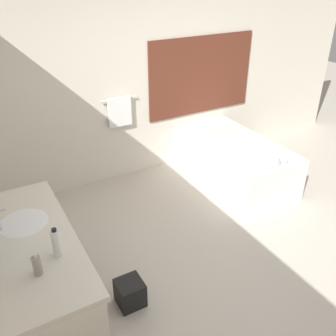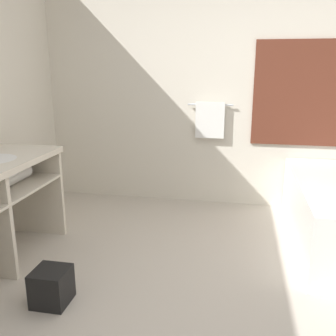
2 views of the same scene
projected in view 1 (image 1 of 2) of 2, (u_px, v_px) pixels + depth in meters
ground_plane at (234, 259)px, 3.90m from camera, size 16.00×16.00×0.00m
wall_back_with_blinds at (139, 79)px, 4.95m from camera, size 7.40×0.13×2.70m
vanity_counter at (35, 259)px, 2.99m from camera, size 0.65×1.64×0.86m
bathtub at (234, 159)px, 5.17m from camera, size 0.91×1.75×0.70m
water_bottle_1 at (56, 243)px, 2.66m from camera, size 0.06×0.06×0.23m
soap_dispenser at (37, 265)px, 2.51m from camera, size 0.06×0.06×0.18m
waste_bin at (130, 293)px, 3.35m from camera, size 0.23×0.23×0.25m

